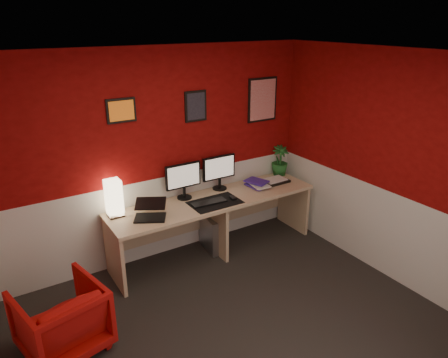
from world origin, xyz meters
TOP-DOWN VIEW (x-y plane):
  - ground at (0.00, 0.00)m, footprint 4.00×3.50m
  - ceiling at (0.00, 0.00)m, footprint 4.00×3.50m
  - wall_back at (0.00, 1.75)m, footprint 4.00×0.01m
  - wall_front at (0.00, -1.75)m, footprint 4.00×0.01m
  - wall_right at (2.00, 0.00)m, footprint 0.01×3.50m
  - wainscot_back at (0.00, 1.75)m, footprint 4.00×0.01m
  - wainscot_right at (2.00, 0.00)m, footprint 0.01×3.50m
  - desk at (0.59, 1.41)m, footprint 2.60×0.65m
  - shoji_lamp at (-0.57, 1.59)m, footprint 0.16×0.16m
  - laptop at (-0.27, 1.33)m, footprint 0.40×0.36m
  - monitor_left at (0.29, 1.62)m, footprint 0.45×0.06m
  - monitor_right at (0.81, 1.64)m, footprint 0.45×0.06m
  - desk_mat at (0.54, 1.31)m, footprint 0.60×0.38m
  - keyboard at (0.46, 1.32)m, footprint 0.43×0.16m
  - mouse at (0.77, 1.27)m, footprint 0.07×0.11m
  - book_bottom at (1.14, 1.43)m, footprint 0.23×0.29m
  - book_middle at (1.15, 1.42)m, footprint 0.25×0.31m
  - book_top at (1.16, 1.43)m, footprint 0.29×0.33m
  - zen_tray at (1.54, 1.45)m, footprint 0.36×0.26m
  - potted_plant at (1.77, 1.63)m, footprint 0.28×0.28m
  - pc_tower at (0.62, 1.50)m, footprint 0.25×0.47m
  - armchair at (-1.39, 0.71)m, footprint 0.81×0.82m
  - art_left at (-0.35, 1.74)m, footprint 0.32×0.02m
  - art_center at (0.54, 1.74)m, footprint 0.28×0.02m
  - art_right at (1.52, 1.74)m, footprint 0.44×0.02m

SIDE VIEW (x-z plane):
  - ground at x=0.00m, z-range -0.01..0.01m
  - pc_tower at x=0.62m, z-range 0.00..0.45m
  - armchair at x=-1.39m, z-range 0.00..0.63m
  - desk at x=0.59m, z-range 0.00..0.73m
  - wainscot_back at x=0.00m, z-range 0.00..1.00m
  - wainscot_right at x=2.00m, z-range 0.00..1.00m
  - desk_mat at x=0.54m, z-range 0.73..0.74m
  - book_bottom at x=1.14m, z-range 0.73..0.76m
  - keyboard at x=0.46m, z-range 0.74..0.75m
  - zen_tray at x=1.54m, z-range 0.73..0.76m
  - mouse at x=0.77m, z-range 0.74..0.77m
  - book_middle at x=1.15m, z-range 0.76..0.78m
  - book_top at x=1.16m, z-range 0.78..0.81m
  - laptop at x=-0.27m, z-range 0.73..0.95m
  - shoji_lamp at x=-0.57m, z-range 0.73..1.13m
  - potted_plant at x=1.77m, z-range 0.73..1.14m
  - monitor_left at x=0.29m, z-range 0.73..1.31m
  - monitor_right at x=0.81m, z-range 0.73..1.31m
  - wall_back at x=0.00m, z-range 0.00..2.50m
  - wall_front at x=0.00m, z-range 0.00..2.50m
  - wall_right at x=2.00m, z-range 0.00..2.50m
  - art_right at x=1.52m, z-range 1.50..2.06m
  - art_center at x=0.54m, z-range 1.62..1.98m
  - art_left at x=-0.35m, z-range 1.72..1.98m
  - ceiling at x=0.00m, z-range 2.50..2.50m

